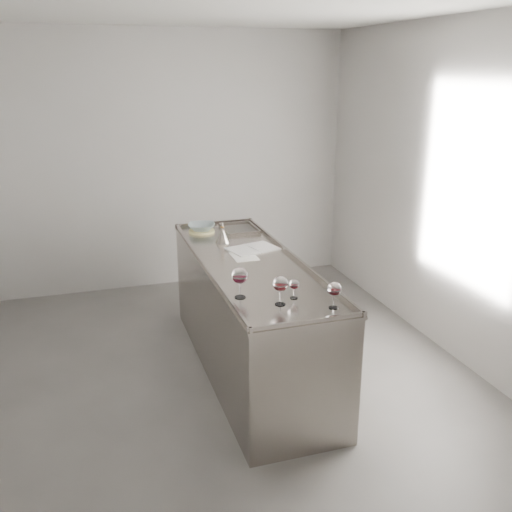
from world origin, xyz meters
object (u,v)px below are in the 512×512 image
object	(u,v)px
counter	(250,317)
wine_funnel	(223,236)
wine_glass_left	(240,276)
wine_glass_small	(294,285)
ceramic_bowl	(202,227)
wine_glass_right	(334,290)
notebook	(253,249)
wine_glass_middle	(280,284)

from	to	relation	value
counter	wine_funnel	world-z (taller)	wine_funnel
wine_glass_left	wine_glass_small	distance (m)	0.36
wine_glass_left	ceramic_bowl	world-z (taller)	wine_glass_left
wine_glass_right	wine_funnel	distance (m)	1.62
wine_glass_right	wine_funnel	world-z (taller)	wine_funnel
wine_funnel	wine_glass_small	bearing A→B (deg)	-84.34
counter	ceramic_bowl	distance (m)	1.10
notebook	wine_glass_left	bearing A→B (deg)	-127.08
counter	wine_glass_right	bearing A→B (deg)	-76.48
counter	wine_glass_middle	bearing A→B (deg)	-94.06
wine_glass_left	wine_glass_right	distance (m)	0.63
wine_glass_middle	notebook	distance (m)	1.19
counter	notebook	distance (m)	0.58
wine_glass_middle	ceramic_bowl	size ratio (longest dim) A/B	0.79
wine_glass_small	ceramic_bowl	xyz separation A→B (m)	(-0.24, 1.75, -0.04)
wine_glass_middle	wine_glass_small	xyz separation A→B (m)	(0.12, 0.07, -0.04)
counter	wine_glass_right	xyz separation A→B (m)	(0.24, -1.02, 0.59)
counter	wine_glass_left	xyz separation A→B (m)	(-0.28, -0.67, 0.62)
wine_glass_small	wine_funnel	size ratio (longest dim) A/B	0.72
counter	wine_glass_small	distance (m)	0.97
counter	wine_funnel	xyz separation A→B (m)	(-0.07, 0.57, 0.52)
ceramic_bowl	counter	bearing A→B (deg)	-79.56
wine_glass_left	ceramic_bowl	bearing A→B (deg)	86.53
wine_glass_middle	wine_funnel	distance (m)	1.44
wine_glass_middle	wine_glass_right	distance (m)	0.34
notebook	ceramic_bowl	world-z (taller)	ceramic_bowl
counter	wine_funnel	size ratio (longest dim) A/B	12.99
ceramic_bowl	wine_funnel	xyz separation A→B (m)	(0.10, -0.38, 0.01)
ceramic_bowl	wine_glass_middle	bearing A→B (deg)	-86.37
counter	ceramic_bowl	bearing A→B (deg)	100.44
wine_glass_left	wine_glass_small	bearing A→B (deg)	-20.05
wine_glass_right	notebook	bearing A→B (deg)	95.44
counter	ceramic_bowl	world-z (taller)	ceramic_bowl
ceramic_bowl	wine_funnel	world-z (taller)	wine_funnel
wine_glass_small	wine_funnel	world-z (taller)	wine_funnel
wine_glass_middle	wine_glass_small	bearing A→B (deg)	29.79
notebook	ceramic_bowl	size ratio (longest dim) A/B	1.84
wine_glass_left	wine_glass_small	size ratio (longest dim) A/B	1.58
counter	notebook	world-z (taller)	counter
ceramic_bowl	wine_glass_left	bearing A→B (deg)	-93.47
notebook	wine_funnel	world-z (taller)	wine_funnel
wine_funnel	wine_glass_right	bearing A→B (deg)	-78.68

